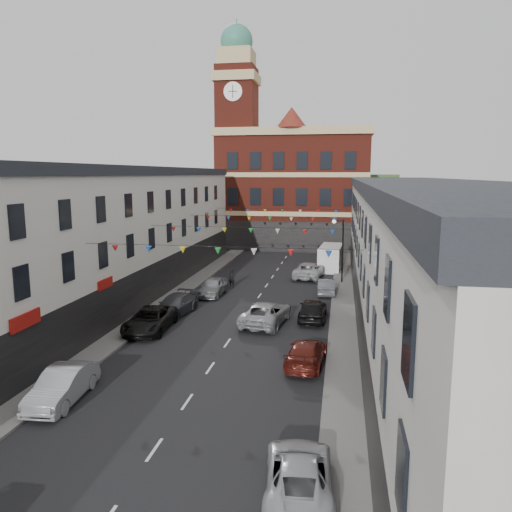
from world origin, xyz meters
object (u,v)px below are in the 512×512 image
Objects in this scene: moving_car at (266,313)px; car_right_d at (313,309)px; white_van at (331,258)px; car_left_d at (175,305)px; car_right_c at (306,353)px; car_right_f at (309,270)px; pedestrian at (232,278)px; car_right_e at (326,286)px; street_lamp at (340,242)px; car_right_b at (299,474)px; car_left_b at (62,386)px; car_left_e at (213,287)px; car_left_c at (150,320)px.

car_right_d is at bearing -146.77° from moving_car.
car_left_d is at bearing -114.19° from white_van.
car_right_c is 0.84× the size of car_right_f.
car_right_d is 2.69× the size of pedestrian.
car_right_e is (10.62, 8.23, -0.05)m from car_left_d.
street_lamp is 1.29× the size of car_right_b.
car_left_b is 0.99× the size of car_right_b.
car_left_e is at bearing 86.34° from car_left_d.
car_right_e is at bearing -94.99° from car_right_b.
car_right_c is at bearing 26.89° from car_left_b.
car_left_c is 1.32× the size of car_right_e.
car_right_d reaches higher than car_left_d.
car_left_b is 10.38m from car_left_c.
car_left_d is at bearing 81.82° from car_left_c.
car_right_e is 0.73× the size of car_right_f.
car_left_c is 1.08× the size of car_left_d.
car_left_c is 26.00m from white_van.
street_lamp is 14.91m from moving_car.
white_van is at bearing 68.99° from car_left_d.
car_left_c is at bearing 28.88° from moving_car.
white_van reaches higher than car_right_c.
white_van is (0.65, 27.68, 0.59)m from car_right_c.
car_right_d reaches higher than car_left_e.
car_right_e is at bearing 60.12° from car_left_b.
pedestrian reaches higher than car_left_b.
car_right_c is at bearing -92.10° from car_right_b.
car_left_e is at bearing -120.68° from white_van.
car_left_c is 0.97× the size of moving_car.
pedestrian is at bearing 76.77° from car_left_c.
white_van is (11.10, 33.88, 0.51)m from car_left_b.
car_right_d is 0.82× the size of moving_car.
car_right_d is 3.40m from moving_car.
white_van reaches higher than car_left_e.
street_lamp is 10.53m from pedestrian.
street_lamp is at bearing 31.44° from pedestrian.
car_right_d is 14.38m from car_right_f.
car_left_b reaches higher than car_left_c.
car_right_b is at bearing 88.16° from car_right_e.
car_right_c is (-0.55, 10.88, 0.03)m from car_right_b.
car_right_c is 16.29m from car_right_e.
car_right_e is 0.73× the size of moving_car.
car_right_f is at bearing 66.91° from car_left_d.
car_right_d is (10.30, 14.60, 0.02)m from car_left_b.
moving_car is (-3.22, 6.94, 0.09)m from car_right_c.
car_right_c is 0.81× the size of white_van.
white_van is at bearing 62.12° from car_left_c.
car_right_f is (-1.20, 14.33, -0.00)m from car_right_d.
white_van reaches higher than car_left_b.
car_right_f is at bearing -84.36° from car_right_d.
pedestrian reaches higher than car_right_f.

